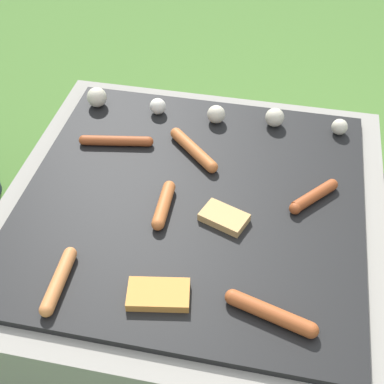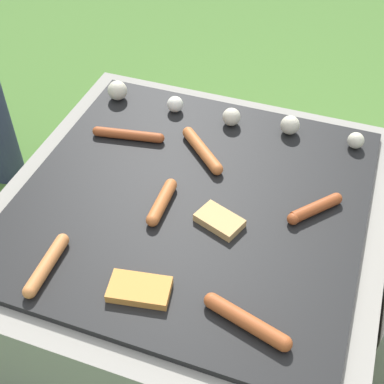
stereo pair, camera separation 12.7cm
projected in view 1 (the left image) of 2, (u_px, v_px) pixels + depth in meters
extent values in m
plane|color=#47702D|center=(192.00, 286.00, 1.54)|extent=(14.00, 14.00, 0.00)
cube|color=gray|center=(192.00, 248.00, 1.42)|extent=(0.93, 0.93, 0.34)
cube|color=black|center=(192.00, 201.00, 1.29)|extent=(0.81, 0.81, 0.02)
cylinder|color=#B7602D|center=(193.00, 150.00, 1.39)|extent=(0.14, 0.14, 0.03)
sphere|color=#B7602D|center=(212.00, 167.00, 1.34)|extent=(0.03, 0.03, 0.03)
sphere|color=#B7602D|center=(176.00, 133.00, 1.44)|extent=(0.03, 0.03, 0.03)
cylinder|color=#93421E|center=(314.00, 196.00, 1.27)|extent=(0.10, 0.11, 0.03)
sphere|color=#93421E|center=(332.00, 185.00, 1.30)|extent=(0.03, 0.03, 0.03)
sphere|color=#93421E|center=(295.00, 207.00, 1.25)|extent=(0.03, 0.03, 0.03)
cylinder|color=#C6753D|center=(59.00, 281.00, 1.10)|extent=(0.03, 0.14, 0.03)
sphere|color=#C6753D|center=(46.00, 310.00, 1.05)|extent=(0.03, 0.03, 0.03)
sphere|color=#C6753D|center=(70.00, 254.00, 1.15)|extent=(0.03, 0.03, 0.03)
cylinder|color=#B7602D|center=(164.00, 205.00, 1.25)|extent=(0.03, 0.12, 0.03)
sphere|color=#B7602D|center=(158.00, 224.00, 1.21)|extent=(0.03, 0.03, 0.03)
sphere|color=#B7602D|center=(169.00, 187.00, 1.29)|extent=(0.03, 0.03, 0.03)
cylinder|color=#93421E|center=(116.00, 141.00, 1.42)|extent=(0.18, 0.05, 0.03)
sphere|color=#93421E|center=(148.00, 142.00, 1.42)|extent=(0.03, 0.03, 0.03)
sphere|color=#93421E|center=(84.00, 140.00, 1.42)|extent=(0.03, 0.03, 0.03)
cylinder|color=#A34C23|center=(271.00, 313.00, 1.04)|extent=(0.17, 0.08, 0.03)
sphere|color=#A34C23|center=(233.00, 297.00, 1.07)|extent=(0.03, 0.03, 0.03)
sphere|color=#A34C23|center=(311.00, 330.00, 1.01)|extent=(0.03, 0.03, 0.03)
cube|color=tan|center=(224.00, 217.00, 1.23)|extent=(0.12, 0.10, 0.02)
cube|color=#D18438|center=(158.00, 294.00, 1.08)|extent=(0.14, 0.09, 0.02)
sphere|color=beige|center=(97.00, 97.00, 1.54)|extent=(0.06, 0.06, 0.06)
sphere|color=silver|center=(158.00, 106.00, 1.52)|extent=(0.05, 0.05, 0.05)
sphere|color=beige|center=(216.00, 114.00, 1.49)|extent=(0.05, 0.05, 0.05)
sphere|color=beige|center=(275.00, 117.00, 1.48)|extent=(0.05, 0.05, 0.05)
sphere|color=beige|center=(340.00, 127.00, 1.45)|extent=(0.04, 0.04, 0.04)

